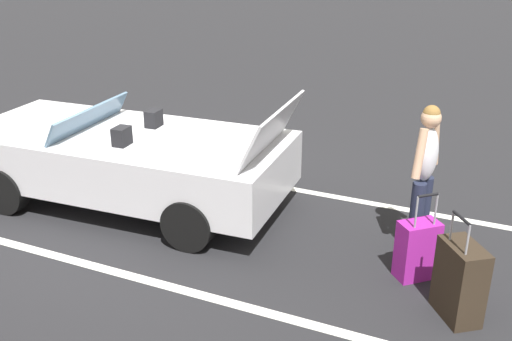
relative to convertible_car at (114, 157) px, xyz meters
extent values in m
plane|color=black|center=(-0.20, -0.01, -0.59)|extent=(80.00, 80.00, 0.00)
cube|color=silver|center=(-0.20, -1.22, -0.59)|extent=(18.00, 0.12, 0.01)
cube|color=silver|center=(-0.20, 1.48, -0.59)|extent=(18.00, 0.12, 0.01)
cube|color=silver|center=(-0.20, -0.01, 0.03)|extent=(4.19, 1.98, 0.64)
cube|color=silver|center=(1.23, 0.07, -0.08)|extent=(1.40, 1.74, 0.38)
cube|color=slate|center=(0.31, 0.02, 0.50)|extent=(0.27, 1.56, 0.31)
cube|color=black|center=(-0.42, 0.35, 0.46)|extent=(0.17, 0.23, 0.22)
cube|color=black|center=(-0.38, -0.39, 0.46)|extent=(0.17, 0.23, 0.22)
cube|color=silver|center=(-2.14, -0.12, 0.63)|extent=(0.39, 1.51, 0.59)
cylinder|color=black|center=(1.03, 0.87, -0.29)|extent=(0.61, 0.25, 0.60)
cylinder|color=black|center=(1.12, -0.75, -0.29)|extent=(0.61, 0.25, 0.60)
cylinder|color=black|center=(-1.51, 0.73, -0.29)|extent=(0.61, 0.25, 0.60)
cylinder|color=black|center=(-1.42, -0.89, -0.29)|extent=(0.61, 0.25, 0.60)
cube|color=#2D2319|center=(-4.37, 0.80, -0.22)|extent=(0.51, 0.55, 0.74)
cube|color=black|center=(-4.49, 0.71, -0.28)|extent=(0.24, 0.32, 0.41)
cylinder|color=gray|center=(-4.23, 0.74, 0.29)|extent=(0.03, 0.03, 0.28)
cylinder|color=gray|center=(-4.39, 0.95, 0.29)|extent=(0.03, 0.03, 0.28)
cylinder|color=black|center=(-4.31, 0.85, 0.43)|extent=(0.18, 0.23, 0.03)
sphere|color=black|center=(-4.19, 0.73, -0.57)|extent=(0.04, 0.04, 0.04)
sphere|color=black|center=(-4.38, 1.00, -0.57)|extent=(0.04, 0.04, 0.04)
cube|color=#991E8C|center=(-3.91, 0.29, -0.28)|extent=(0.46, 0.45, 0.62)
cube|color=#721669|center=(-3.82, 0.19, -0.33)|extent=(0.25, 0.23, 0.34)
cylinder|color=gray|center=(-3.87, 0.41, 0.19)|extent=(0.03, 0.03, 0.33)
cylinder|color=gray|center=(-4.04, 0.26, 0.19)|extent=(0.03, 0.03, 0.33)
cylinder|color=black|center=(-3.96, 0.34, 0.36)|extent=(0.18, 0.17, 0.03)
sphere|color=black|center=(-3.87, 0.45, -0.57)|extent=(0.04, 0.04, 0.04)
sphere|color=black|center=(-4.07, 0.26, -0.57)|extent=(0.04, 0.04, 0.04)
cylinder|color=#1E2338|center=(-3.80, -0.23, -0.18)|extent=(0.18, 0.18, 0.82)
cylinder|color=#1E2338|center=(-3.84, -0.43, -0.18)|extent=(0.18, 0.18, 0.82)
ellipsoid|color=silver|center=(-3.82, -0.33, 0.53)|extent=(0.28, 0.36, 0.60)
sphere|color=tan|center=(-3.82, -0.33, 0.92)|extent=(0.21, 0.21, 0.21)
sphere|color=olive|center=(-3.82, -0.33, 0.97)|extent=(0.18, 0.18, 0.18)
cylinder|color=tan|center=(-3.78, -0.13, 0.59)|extent=(0.13, 0.21, 0.53)
cylinder|color=tan|center=(-3.86, -0.53, 0.59)|extent=(0.13, 0.21, 0.53)
camera|label=1|loc=(-4.50, 5.63, 2.74)|focal=40.97mm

